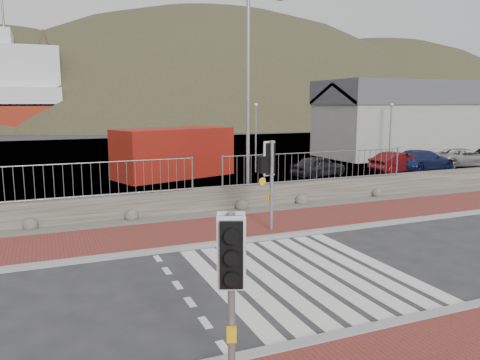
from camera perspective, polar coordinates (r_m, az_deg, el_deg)
name	(u,v)px	position (r m, az deg, el deg)	size (l,w,h in m)	color
ground	(303,274)	(11.68, 7.68, -11.33)	(220.00, 220.00, 0.00)	#28282B
sidewalk_far	(234,228)	(15.52, -0.76, -5.84)	(40.00, 3.00, 0.08)	maroon
kerb_near	(386,326)	(9.41, 17.34, -16.63)	(40.00, 0.25, 0.12)	gray
kerb_far	(252,240)	(14.19, 1.52, -7.27)	(40.00, 0.25, 0.12)	gray
zebra_crossing	(303,274)	(11.68, 7.68, -11.30)	(4.62, 5.60, 0.01)	silver
gravel_strip	(214,215)	(17.34, -3.23, -4.27)	(40.00, 1.50, 0.06)	#59544C
stone_wall	(207,200)	(17.98, -4.10, -2.41)	(40.00, 0.60, 0.90)	#48453B
railing	(207,165)	(17.61, -3.99, 1.87)	(18.07, 0.07, 1.22)	gray
quay	(123,156)	(37.94, -14.09, 2.85)	(120.00, 40.00, 0.50)	#4C4C4F
water	(85,132)	(72.63, -18.32, 5.63)	(220.00, 50.00, 0.05)	#3F4C54
harbor_building	(397,118)	(38.92, 18.59, 7.13)	(12.20, 6.20, 5.80)	#9E9E99
hills_backdrop	(115,235)	(101.77, -14.98, -6.46)	(254.00, 90.00, 100.00)	#2F311D
traffic_signal_near	(231,266)	(6.41, -1.07, -10.49)	(0.44, 0.35, 2.68)	gray
traffic_signal_far	(271,166)	(14.79, 3.78, 1.66)	(0.72, 0.34, 2.95)	gray
streetlight	(251,87)	(19.20, 1.34, 11.28)	(1.78, 0.54, 8.45)	gray
shipping_container	(174,153)	(26.50, -8.08, 3.31)	(6.54, 2.73, 2.73)	#A01311
car_a	(318,166)	(26.77, 9.53, 1.68)	(1.40, 3.49, 1.19)	black
car_b	(399,162)	(29.45, 18.87, 2.05)	(1.31, 3.77, 1.24)	#500B0D
car_c	(422,160)	(30.94, 21.34, 2.28)	(1.81, 4.45, 1.29)	#151D43
car_d	(465,158)	(33.91, 25.69, 2.48)	(1.98, 4.29, 1.19)	gray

